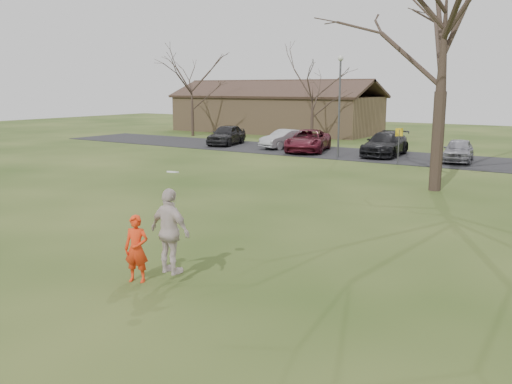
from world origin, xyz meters
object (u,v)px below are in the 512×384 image
player_defender (137,249)px  catching_play (170,231)px  car_0 (227,135)px  car_4 (458,150)px  car_1 (285,139)px  big_tree (445,21)px  car_3 (385,144)px  lamp_post (340,94)px  building (275,112)px  car_2 (308,141)px

player_defender → catching_play: bearing=3.9°
car_0 → player_defender: bearing=-71.4°
player_defender → car_4: (1.31, 24.81, -0.06)m
car_1 → big_tree: 18.26m
car_3 → car_4: size_ratio=1.31×
player_defender → catching_play: catching_play is taller
car_1 → car_4: size_ratio=1.02×
car_0 → lamp_post: size_ratio=0.72×
catching_play → car_1: bearing=115.0°
car_0 → building: size_ratio=0.22×
lamp_post → player_defender: bearing=-76.5°
lamp_post → big_tree: 11.38m
building → big_tree: bearing=-46.3°
player_defender → lamp_post: bearing=81.6°
player_defender → car_4: size_ratio=0.39×
car_0 → car_3: bearing=-13.2°
car_2 → big_tree: (11.19, -9.53, 6.22)m
car_1 → big_tree: (13.58, -10.46, 6.29)m
big_tree → catching_play: bearing=-97.4°
car_1 → catching_play: catching_play is taller
car_1 → big_tree: bearing=-23.3°
car_4 → car_0: bearing=171.0°
car_3 → player_defender: bearing=-86.5°
car_1 → big_tree: big_tree is taller
car_2 → catching_play: size_ratio=2.28×
car_0 → big_tree: 21.96m
car_0 → building: building is taller
player_defender → car_0: 29.67m
car_3 → car_2: bearing=-177.0°
big_tree → player_defender: bearing=-99.9°
catching_play → car_2: bearing=111.0°
player_defender → car_2: size_ratio=0.29×
car_4 → building: building is taller
car_2 → car_4: bearing=-14.5°
car_2 → car_3: bearing=-9.1°
car_4 → lamp_post: 7.79m
player_defender → lamp_post: 23.35m
building → lamp_post: lamp_post is taller
building → car_4: bearing=-32.5°
car_3 → big_tree: 13.32m
player_defender → lamp_post: size_ratio=0.25×
car_2 → car_1: bearing=142.6°
car_0 → car_4: car_0 is taller
car_1 → car_2: size_ratio=0.76×
car_4 → big_tree: size_ratio=0.28×
car_0 → lamp_post: bearing=-27.5°
car_3 → car_0: bearing=176.6°
car_1 → catching_play: 27.70m
car_1 → lamp_post: size_ratio=0.64×
car_3 → building: building is taller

